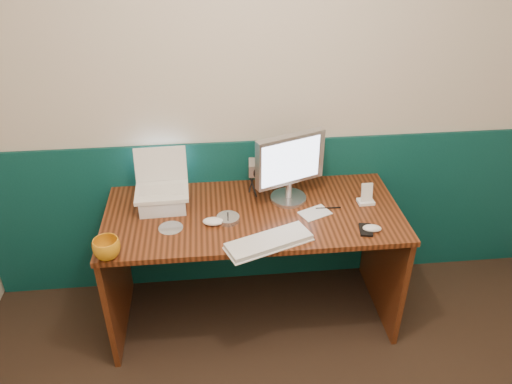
{
  "coord_description": "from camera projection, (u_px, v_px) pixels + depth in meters",
  "views": [
    {
      "loc": [
        -0.37,
        -0.85,
        2.25
      ],
      "look_at": [
        -0.15,
        1.23,
        0.97
      ],
      "focal_mm": 35.0,
      "sensor_mm": 36.0,
      "label": 1
    }
  ],
  "objects": [
    {
      "name": "papers",
      "position": [
        315.0,
        213.0,
        2.68
      ],
      "size": [
        0.19,
        0.16,
        0.0
      ],
      "primitive_type": "cube",
      "rotation": [
        0.0,
        0.0,
        0.42
      ],
      "color": "silver",
      "rests_on": "desk"
    },
    {
      "name": "cd_spindle",
      "position": [
        228.0,
        219.0,
        2.62
      ],
      "size": [
        0.12,
        0.12,
        0.03
      ],
      "primitive_type": "cylinder",
      "color": "#B4BBC5",
      "rests_on": "desk"
    },
    {
      "name": "laptop_riser",
      "position": [
        163.0,
        200.0,
        2.71
      ],
      "size": [
        0.25,
        0.22,
        0.08
      ],
      "primitive_type": "cube",
      "rotation": [
        0.0,
        0.0,
        0.04
      ],
      "color": "silver",
      "rests_on": "desk"
    },
    {
      "name": "pda",
      "position": [
        366.0,
        230.0,
        2.54
      ],
      "size": [
        0.08,
        0.12,
        0.01
      ],
      "primitive_type": "cube",
      "rotation": [
        0.0,
        0.0,
        -0.18
      ],
      "color": "black",
      "rests_on": "desk"
    },
    {
      "name": "camcorder",
      "position": [
        255.0,
        177.0,
        2.8
      ],
      "size": [
        0.11,
        0.14,
        0.21
      ],
      "primitive_type": null,
      "rotation": [
        0.0,
        0.0,
        -0.09
      ],
      "color": "#A7A7AB",
      "rests_on": "desk"
    },
    {
      "name": "wainscot",
      "position": [
        272.0,
        212.0,
        3.14
      ],
      "size": [
        3.48,
        0.02,
        1.0
      ],
      "primitive_type": "cube",
      "color": "#083736",
      "rests_on": "ground"
    },
    {
      "name": "pen",
      "position": [
        328.0,
        208.0,
        2.72
      ],
      "size": [
        0.14,
        0.01,
        0.01
      ],
      "primitive_type": "cylinder",
      "rotation": [
        0.0,
        1.57,
        -0.02
      ],
      "color": "black",
      "rests_on": "desk"
    },
    {
      "name": "mug",
      "position": [
        107.0,
        249.0,
        2.34
      ],
      "size": [
        0.15,
        0.15,
        0.1
      ],
      "primitive_type": "imported",
      "rotation": [
        0.0,
        0.0,
        0.17
      ],
      "color": "#C87E12",
      "rests_on": "desk"
    },
    {
      "name": "laptop",
      "position": [
        160.0,
        175.0,
        2.63
      ],
      "size": [
        0.29,
        0.23,
        0.24
      ],
      "primitive_type": null,
      "rotation": [
        0.0,
        0.0,
        0.04
      ],
      "color": "white",
      "rests_on": "laptop_riser"
    },
    {
      "name": "back_wall",
      "position": [
        274.0,
        99.0,
        2.76
      ],
      "size": [
        3.5,
        0.04,
        2.5
      ],
      "primitive_type": "cube",
      "color": "beige",
      "rests_on": "ground"
    },
    {
      "name": "mouse_left",
      "position": [
        213.0,
        221.0,
        2.59
      ],
      "size": [
        0.12,
        0.08,
        0.04
      ],
      "primitive_type": "ellipsoid",
      "rotation": [
        0.0,
        0.0,
        -0.09
      ],
      "color": "white",
      "rests_on": "desk"
    },
    {
      "name": "dock",
      "position": [
        366.0,
        202.0,
        2.77
      ],
      "size": [
        0.09,
        0.07,
        0.02
      ],
      "primitive_type": "cube",
      "rotation": [
        0.0,
        0.0,
        0.04
      ],
      "color": "white",
      "rests_on": "desk"
    },
    {
      "name": "keyboard",
      "position": [
        269.0,
        242.0,
        2.44
      ],
      "size": [
        0.45,
        0.29,
        0.02
      ],
      "primitive_type": "cube",
      "rotation": [
        0.0,
        0.0,
        0.37
      ],
      "color": "silver",
      "rests_on": "desk"
    },
    {
      "name": "desk",
      "position": [
        253.0,
        266.0,
        2.89
      ],
      "size": [
        1.6,
        0.7,
        0.75
      ],
      "primitive_type": "cube",
      "color": "#321609",
      "rests_on": "ground"
    },
    {
      "name": "music_player",
      "position": [
        367.0,
        192.0,
        2.73
      ],
      "size": [
        0.06,
        0.03,
        0.11
      ],
      "primitive_type": "cube",
      "rotation": [
        -0.17,
        0.0,
        0.04
      ],
      "color": "white",
      "rests_on": "dock"
    },
    {
      "name": "cd_loose_a",
      "position": [
        171.0,
        228.0,
        2.57
      ],
      "size": [
        0.13,
        0.13,
        0.0
      ],
      "primitive_type": "cylinder",
      "color": "silver",
      "rests_on": "desk"
    },
    {
      "name": "mouse_right",
      "position": [
        372.0,
        228.0,
        2.54
      ],
      "size": [
        0.1,
        0.07,
        0.03
      ],
      "primitive_type": "ellipsoid",
      "rotation": [
        0.0,
        0.0,
        -0.16
      ],
      "color": "white",
      "rests_on": "desk"
    },
    {
      "name": "monitor",
      "position": [
        289.0,
        168.0,
        2.7
      ],
      "size": [
        0.41,
        0.25,
        0.4
      ],
      "primitive_type": null,
      "rotation": [
        0.0,
        0.0,
        0.37
      ],
      "color": "#BABBC0",
      "rests_on": "desk"
    }
  ]
}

